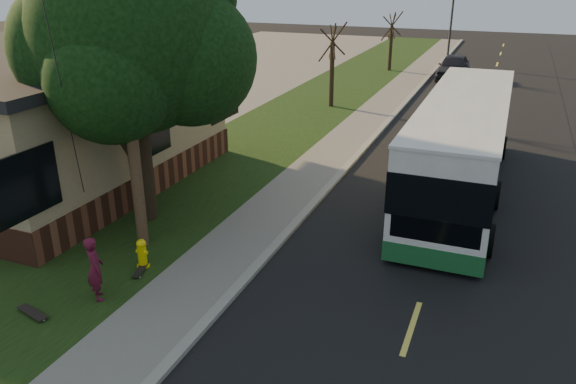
% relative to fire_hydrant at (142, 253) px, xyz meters
% --- Properties ---
extents(ground, '(120.00, 120.00, 0.00)m').
position_rel_fire_hydrant_xyz_m(ground, '(2.60, 0.00, -0.43)').
color(ground, black).
rests_on(ground, ground).
extents(road, '(8.00, 80.00, 0.01)m').
position_rel_fire_hydrant_xyz_m(road, '(6.60, 10.00, -0.43)').
color(road, black).
rests_on(road, ground).
extents(curb, '(0.25, 80.00, 0.12)m').
position_rel_fire_hydrant_xyz_m(curb, '(2.60, 10.00, -0.37)').
color(curb, gray).
rests_on(curb, ground).
extents(sidewalk, '(2.00, 80.00, 0.08)m').
position_rel_fire_hydrant_xyz_m(sidewalk, '(1.60, 10.00, -0.39)').
color(sidewalk, slate).
rests_on(sidewalk, ground).
extents(grass_verge, '(5.00, 80.00, 0.07)m').
position_rel_fire_hydrant_xyz_m(grass_verge, '(-1.90, 10.00, -0.40)').
color(grass_verge, black).
rests_on(grass_verge, ground).
extents(building_lot, '(15.00, 80.00, 0.04)m').
position_rel_fire_hydrant_xyz_m(building_lot, '(-11.90, 10.00, -0.41)').
color(building_lot, slate).
rests_on(building_lot, ground).
extents(fire_hydrant, '(0.32, 0.32, 0.74)m').
position_rel_fire_hydrant_xyz_m(fire_hydrant, '(0.00, 0.00, 0.00)').
color(fire_hydrant, yellow).
rests_on(fire_hydrant, grass_verge).
extents(utility_pole, '(2.86, 3.21, 9.07)m').
position_rel_fire_hydrant_xyz_m(utility_pole, '(-0.71, 0.99, 4.20)').
color(utility_pole, '#473321').
rests_on(utility_pole, ground).
extents(leafy_tree, '(6.30, 6.00, 7.80)m').
position_rel_fire_hydrant_xyz_m(leafy_tree, '(-1.57, 2.65, 4.73)').
color(leafy_tree, black).
rests_on(leafy_tree, grass_verge).
extents(bare_tree_near, '(1.38, 1.21, 4.31)m').
position_rel_fire_hydrant_xyz_m(bare_tree_near, '(-0.90, 18.00, 1.72)').
color(bare_tree_near, black).
rests_on(bare_tree_near, grass_verge).
extents(bare_tree_far, '(1.38, 1.21, 4.03)m').
position_rel_fire_hydrant_xyz_m(bare_tree_far, '(-0.40, 30.00, 1.57)').
color(bare_tree_far, black).
rests_on(bare_tree_far, grass_verge).
extents(traffic_signal, '(0.18, 0.22, 5.50)m').
position_rel_fire_hydrant_xyz_m(traffic_signal, '(3.10, 34.00, 2.73)').
color(traffic_signal, '#2D2D30').
rests_on(traffic_signal, ground).
extents(transit_bus, '(2.67, 11.58, 3.13)m').
position_rel_fire_hydrant_xyz_m(transit_bus, '(6.63, 8.08, 1.24)').
color(transit_bus, silver).
rests_on(transit_bus, ground).
extents(skateboarder, '(0.65, 0.63, 1.50)m').
position_rel_fire_hydrant_xyz_m(skateboarder, '(-0.08, -1.56, 0.39)').
color(skateboarder, '#541026').
rests_on(skateboarder, grass_verge).
extents(skateboard_main, '(0.40, 0.78, 0.07)m').
position_rel_fire_hydrant_xyz_m(skateboard_main, '(0.10, -0.25, -0.31)').
color(skateboard_main, black).
rests_on(skateboard_main, grass_verge).
extents(skateboard_spare, '(0.89, 0.43, 0.08)m').
position_rel_fire_hydrant_xyz_m(skateboard_spare, '(-0.94, -2.63, -0.30)').
color(skateboard_spare, black).
rests_on(skateboard_spare, grass_verge).
extents(dumpster, '(1.69, 1.40, 1.39)m').
position_rel_fire_hydrant_xyz_m(dumpster, '(-5.96, 3.98, 0.31)').
color(dumpster, black).
rests_on(dumpster, building_lot).
extents(distant_car, '(1.88, 4.65, 1.58)m').
position_rel_fire_hydrant_xyz_m(distant_car, '(4.13, 28.65, 0.36)').
color(distant_car, black).
rests_on(distant_car, ground).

